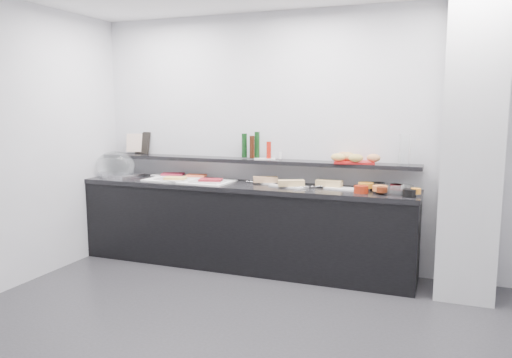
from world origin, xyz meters
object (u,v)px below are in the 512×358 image
(cloche_base, at_px, (120,175))
(sandwich_plate_mid, at_px, (289,186))
(bread_tray, at_px, (354,162))
(framed_print, at_px, (143,143))
(condiment_tray, at_px, (265,159))
(carafe, at_px, (405,149))

(cloche_base, xyz_separation_m, sandwich_plate_mid, (2.07, -0.03, -0.01))
(cloche_base, height_order, bread_tray, bread_tray)
(framed_print, bearing_deg, condiment_tray, 7.87)
(bread_tray, relative_size, carafe, 1.31)
(bread_tray, bearing_deg, framed_print, 168.35)
(framed_print, bearing_deg, cloche_base, -109.24)
(sandwich_plate_mid, height_order, condiment_tray, condiment_tray)
(sandwich_plate_mid, bearing_deg, condiment_tray, 163.74)
(bread_tray, distance_m, carafe, 0.50)
(sandwich_plate_mid, xyz_separation_m, carafe, (1.11, 0.20, 0.39))
(framed_print, height_order, carafe, carafe)
(condiment_tray, relative_size, carafe, 0.75)
(bread_tray, xyz_separation_m, carafe, (0.48, 0.00, 0.14))
(condiment_tray, distance_m, bread_tray, 0.96)
(framed_print, relative_size, condiment_tray, 1.16)
(sandwich_plate_mid, xyz_separation_m, bread_tray, (0.63, 0.19, 0.25))
(cloche_base, bearing_deg, carafe, 19.04)
(cloche_base, xyz_separation_m, carafe, (3.18, 0.16, 0.38))
(sandwich_plate_mid, distance_m, carafe, 1.19)
(sandwich_plate_mid, xyz_separation_m, framed_print, (-1.92, 0.29, 0.37))
(framed_print, bearing_deg, bread_tray, 8.68)
(condiment_tray, bearing_deg, sandwich_plate_mid, -51.93)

